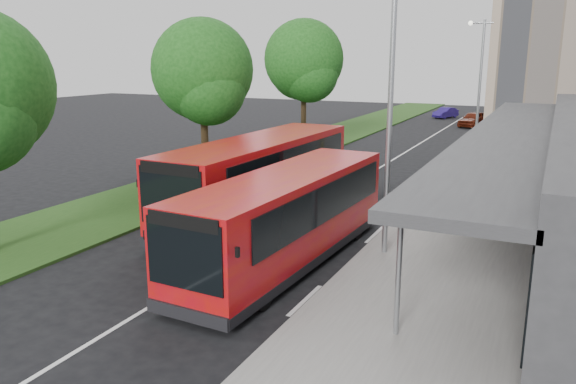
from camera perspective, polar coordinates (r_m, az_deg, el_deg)
name	(u,v)px	position (r m, az deg, el deg)	size (l,w,h in m)	color
ground	(234,256)	(17.55, -5.54, -6.51)	(120.00, 120.00, 0.00)	black
pavement	(502,162)	(34.68, 20.90, 2.83)	(5.00, 80.00, 0.15)	gray
grass_verge	(297,147)	(37.94, 0.95, 4.55)	(5.00, 80.00, 0.10)	#1D4215
lane_centre_line	(376,170)	(30.90, 8.92, 2.22)	(0.12, 70.00, 0.01)	silver
kerb_dashes	(451,163)	(34.03, 16.22, 2.88)	(0.12, 56.00, 0.01)	silver
tree_mid	(203,77)	(27.91, -8.63, 11.52)	(4.89, 4.89, 7.86)	#382716
tree_far	(304,65)	(38.44, 1.64, 12.80)	(5.29, 5.29, 8.50)	#382716
lamp_post_near	(388,102)	(16.73, 10.08, 8.94)	(1.44, 0.28, 8.00)	#909498
lamp_post_far	(479,79)	(36.37, 18.81, 10.84)	(1.44, 0.28, 8.00)	#909498
bus_main	(287,218)	(16.49, -0.09, -2.66)	(2.90, 9.73, 2.72)	#AC1409
bus_second	(261,178)	(21.24, -2.81, 1.46)	(3.03, 10.78, 3.03)	#AC1409
litter_bin	(459,184)	(25.28, 16.99, 0.78)	(0.57, 0.57, 1.03)	#3D2219
bollard	(485,158)	(32.64, 19.36, 3.30)	(0.15, 0.15, 0.93)	yellow
car_near	(474,119)	(52.20, 18.33, 7.04)	(1.59, 3.96, 1.35)	#52180B
car_far	(446,113)	(59.08, 15.71, 7.77)	(1.12, 3.21, 1.06)	navy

